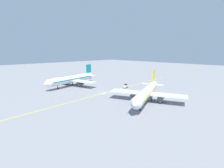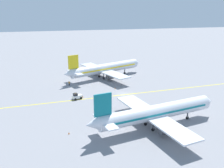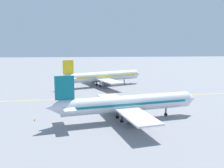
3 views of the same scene
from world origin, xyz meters
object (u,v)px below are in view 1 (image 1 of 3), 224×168
(airplane_at_gate, at_px, (147,92))
(traffic_cone_mid_apron, at_px, (124,88))
(traffic_cone_by_wingtip, at_px, (102,81))
(baggage_tug_white, at_px, (126,86))
(ground_crew_worker, at_px, (151,90))
(airplane_adjacent_stand, at_px, (72,79))
(traffic_cone_near_nose, at_px, (116,94))

(airplane_at_gate, relative_size, traffic_cone_mid_apron, 61.53)
(traffic_cone_mid_apron, relative_size, traffic_cone_by_wingtip, 1.00)
(airplane_at_gate, height_order, traffic_cone_mid_apron, airplane_at_gate)
(baggage_tug_white, bearing_deg, traffic_cone_by_wingtip, -9.71)
(airplane_at_gate, distance_m, ground_crew_worker, 16.45)
(airplane_adjacent_stand, bearing_deg, baggage_tug_white, -144.07)
(ground_crew_worker, xyz_separation_m, traffic_cone_mid_apron, (13.26, 3.38, -0.63))
(ground_crew_worker, bearing_deg, traffic_cone_by_wingtip, -3.74)
(ground_crew_worker, bearing_deg, traffic_cone_mid_apron, 14.29)
(airplane_adjacent_stand, height_order, traffic_cone_mid_apron, airplane_adjacent_stand)
(airplane_adjacent_stand, bearing_deg, traffic_cone_mid_apron, -148.45)
(airplane_adjacent_stand, bearing_deg, traffic_cone_by_wingtip, -92.21)
(baggage_tug_white, bearing_deg, traffic_cone_near_nose, 116.82)
(ground_crew_worker, distance_m, traffic_cone_by_wingtip, 36.47)
(traffic_cone_mid_apron, xyz_separation_m, traffic_cone_by_wingtip, (23.13, -5.76, 0.00))
(baggage_tug_white, xyz_separation_m, traffic_cone_mid_apron, (-0.95, 1.96, -0.63))
(baggage_tug_white, distance_m, ground_crew_worker, 14.28)
(airplane_adjacent_stand, relative_size, traffic_cone_by_wingtip, 64.03)
(airplane_at_gate, bearing_deg, baggage_tug_white, -30.98)
(baggage_tug_white, height_order, ground_crew_worker, baggage_tug_white)
(airplane_adjacent_stand, relative_size, baggage_tug_white, 10.55)
(traffic_cone_mid_apron, bearing_deg, traffic_cone_by_wingtip, -13.98)
(airplane_adjacent_stand, distance_m, traffic_cone_mid_apron, 28.27)
(traffic_cone_mid_apron, distance_m, traffic_cone_by_wingtip, 23.83)
(airplane_at_gate, height_order, traffic_cone_by_wingtip, airplane_at_gate)
(ground_crew_worker, relative_size, traffic_cone_by_wingtip, 3.05)
(baggage_tug_white, height_order, traffic_cone_mid_apron, baggage_tug_white)
(airplane_at_gate, xyz_separation_m, ground_crew_worker, (7.42, -14.41, -2.80))
(airplane_at_gate, relative_size, traffic_cone_by_wingtip, 61.53)
(baggage_tug_white, bearing_deg, airplane_at_gate, 149.02)
(airplane_adjacent_stand, distance_m, baggage_tug_white, 28.50)
(traffic_cone_near_nose, bearing_deg, ground_crew_worker, -115.33)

